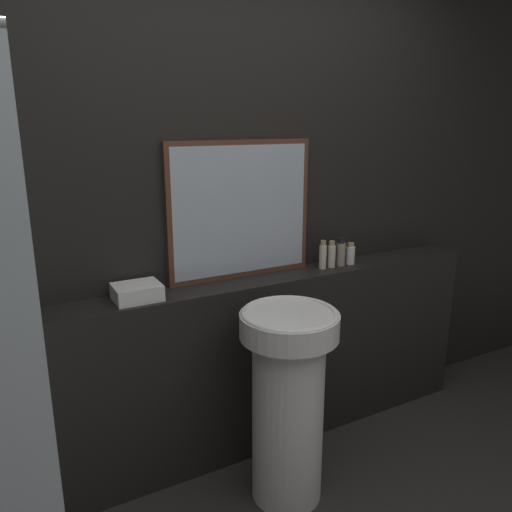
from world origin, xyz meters
name	(u,v)px	position (x,y,z in m)	size (l,w,h in m)	color
wall_back	(231,218)	(0.00, 1.53, 1.25)	(8.00, 0.06, 2.50)	black
vanity_counter	(244,367)	(0.00, 1.39, 0.47)	(2.85, 0.22, 0.95)	black
pedestal_sink	(288,398)	(0.01, 0.98, 0.51)	(0.44, 0.44, 0.93)	white
mirror	(241,210)	(0.03, 1.48, 1.30)	(0.78, 0.03, 0.69)	#563323
towel_stack	(137,292)	(-0.54, 1.39, 0.99)	(0.21, 0.17, 0.07)	white
shampoo_bottle	(323,256)	(0.48, 1.39, 1.02)	(0.04, 0.04, 0.16)	beige
conditioner_bottle	(332,255)	(0.54, 1.39, 1.02)	(0.04, 0.04, 0.15)	beige
lotion_bottle	(341,253)	(0.61, 1.39, 1.02)	(0.05, 0.05, 0.16)	gray
body_wash_bottle	(350,254)	(0.67, 1.39, 1.01)	(0.05, 0.05, 0.12)	white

